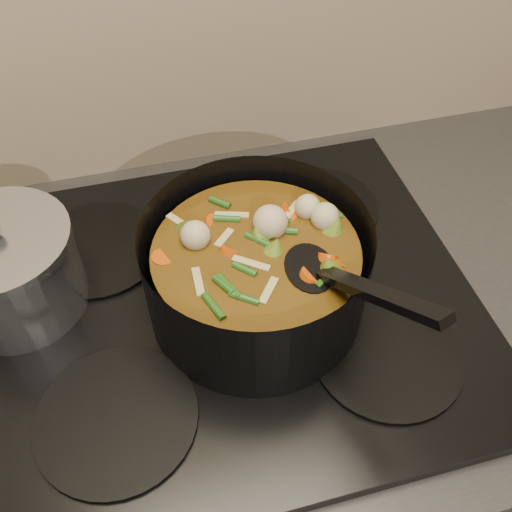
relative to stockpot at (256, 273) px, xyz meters
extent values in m
cube|color=brown|center=(-0.03, 0.02, -0.56)|extent=(2.60, 0.60, 0.86)
cube|color=black|center=(-0.03, 0.02, -0.11)|extent=(2.64, 0.64, 0.05)
cube|color=black|center=(-0.03, 0.02, -0.07)|extent=(0.62, 0.54, 0.02)
cylinder|color=black|center=(-0.19, -0.11, -0.06)|extent=(0.18, 0.18, 0.01)
cylinder|color=black|center=(0.13, -0.11, -0.06)|extent=(0.18, 0.18, 0.01)
cylinder|color=black|center=(-0.19, 0.15, -0.06)|extent=(0.18, 0.18, 0.01)
cylinder|color=black|center=(0.13, 0.15, -0.06)|extent=(0.18, 0.18, 0.01)
cylinder|color=black|center=(0.00, 0.00, 0.00)|extent=(0.30, 0.30, 0.13)
cylinder|color=black|center=(0.00, 0.00, -0.06)|extent=(0.26, 0.26, 0.01)
cylinder|color=#58390F|center=(0.00, 0.00, -0.01)|extent=(0.24, 0.24, 0.09)
cylinder|color=#D8470A|center=(0.04, 0.00, 0.04)|extent=(0.02, 0.03, 0.02)
cylinder|color=#D8470A|center=(0.04, 0.05, 0.04)|extent=(0.04, 0.04, 0.02)
cylinder|color=#D8470A|center=(-0.02, 0.09, 0.04)|extent=(0.04, 0.04, 0.02)
cylinder|color=#D8470A|center=(-0.05, 0.02, 0.04)|extent=(0.03, 0.03, 0.02)
cylinder|color=#D8470A|center=(-0.07, -0.03, 0.04)|extent=(0.03, 0.03, 0.02)
cylinder|color=#D8470A|center=(-0.01, -0.03, 0.04)|extent=(0.04, 0.04, 0.02)
cylinder|color=#D8470A|center=(0.04, -0.05, 0.04)|extent=(0.03, 0.03, 0.02)
cylinder|color=#D8470A|center=(0.09, 0.00, 0.04)|extent=(0.03, 0.03, 0.02)
cylinder|color=#D8470A|center=(0.03, 0.04, 0.04)|extent=(0.04, 0.04, 0.02)
cylinder|color=#D8470A|center=(-0.02, 0.08, 0.04)|extent=(0.04, 0.04, 0.02)
cylinder|color=#D8470A|center=(-0.03, 0.02, 0.04)|extent=(0.03, 0.03, 0.02)
cylinder|color=#D8470A|center=(-0.06, -0.02, 0.04)|extent=(0.04, 0.04, 0.02)
sphere|color=beige|center=(0.06, 0.00, 0.05)|extent=(0.04, 0.04, 0.04)
sphere|color=beige|center=(-0.02, 0.05, 0.05)|extent=(0.04, 0.04, 0.04)
sphere|color=beige|center=(-0.04, -0.04, 0.05)|extent=(0.04, 0.04, 0.04)
sphere|color=beige|center=(0.05, -0.02, 0.05)|extent=(0.04, 0.04, 0.04)
cone|color=olive|center=(0.01, -0.08, 0.04)|extent=(0.04, 0.04, 0.03)
cone|color=olive|center=(0.07, 0.02, 0.04)|extent=(0.04, 0.04, 0.03)
cone|color=olive|center=(-0.02, 0.07, 0.04)|extent=(0.04, 0.04, 0.03)
cone|color=olive|center=(-0.07, -0.02, 0.04)|extent=(0.04, 0.04, 0.03)
cone|color=olive|center=(0.03, -0.07, 0.04)|extent=(0.04, 0.04, 0.03)
cylinder|color=#265719|center=(0.03, 0.03, 0.04)|extent=(0.01, 0.04, 0.01)
cylinder|color=#265719|center=(-0.02, 0.09, 0.04)|extent=(0.03, 0.03, 0.01)
cylinder|color=#265719|center=(-0.07, 0.03, 0.04)|extent=(0.04, 0.02, 0.01)
cylinder|color=#265719|center=(-0.05, -0.02, 0.04)|extent=(0.02, 0.04, 0.01)
cylinder|color=#265719|center=(-0.01, -0.04, 0.04)|extent=(0.02, 0.04, 0.01)
cylinder|color=#265719|center=(0.06, -0.07, 0.04)|extent=(0.04, 0.02, 0.01)
cylinder|color=#265719|center=(0.07, 0.00, 0.04)|extent=(0.03, 0.03, 0.01)
cylinder|color=#265719|center=(0.04, 0.04, 0.04)|extent=(0.01, 0.04, 0.01)
cylinder|color=#265719|center=(-0.01, 0.04, 0.04)|extent=(0.03, 0.03, 0.01)
cylinder|color=#265719|center=(-0.08, 0.04, 0.04)|extent=(0.04, 0.02, 0.01)
cylinder|color=#265719|center=(-0.07, -0.03, 0.04)|extent=(0.02, 0.04, 0.01)
cylinder|color=#265719|center=(-0.02, -0.06, 0.04)|extent=(0.02, 0.04, 0.01)
cube|color=tan|center=(-0.06, 0.04, 0.04)|extent=(0.04, 0.01, 0.00)
cube|color=tan|center=(-0.05, -0.04, 0.04)|extent=(0.02, 0.04, 0.00)
cube|color=tan|center=(0.02, -0.06, 0.04)|extent=(0.04, 0.03, 0.00)
cube|color=tan|center=(0.07, 0.00, 0.04)|extent=(0.03, 0.03, 0.00)
cube|color=tan|center=(0.02, 0.06, 0.04)|extent=(0.03, 0.04, 0.00)
cube|color=tan|center=(-0.06, 0.04, 0.04)|extent=(0.04, 0.02, 0.00)
cube|color=tan|center=(-0.05, -0.04, 0.04)|extent=(0.01, 0.04, 0.00)
ellipsoid|color=black|center=(0.05, -0.04, 0.04)|extent=(0.06, 0.08, 0.01)
cube|color=black|center=(0.09, -0.13, 0.09)|extent=(0.07, 0.16, 0.10)
cylinder|color=silver|center=(-0.29, 0.08, -0.01)|extent=(0.17, 0.17, 0.11)
camera|label=1|loc=(-0.11, -0.42, 0.53)|focal=40.00mm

